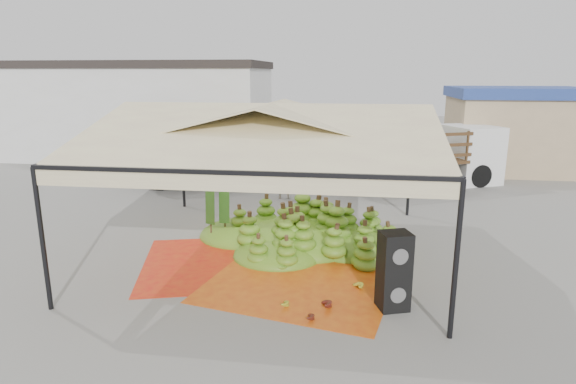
# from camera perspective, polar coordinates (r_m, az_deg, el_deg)

# --- Properties ---
(ground) EXTENTS (90.00, 90.00, 0.00)m
(ground) POSITION_cam_1_polar(r_m,az_deg,el_deg) (13.39, -1.76, -6.91)
(ground) COLOR slate
(ground) RESTS_ON ground
(canopy_tent) EXTENTS (8.10, 8.10, 4.00)m
(canopy_tent) POSITION_cam_1_polar(r_m,az_deg,el_deg) (12.61, -1.87, 7.25)
(canopy_tent) COLOR black
(canopy_tent) RESTS_ON ground
(building_white) EXTENTS (14.30, 6.30, 5.40)m
(building_white) POSITION_cam_1_polar(r_m,az_deg,el_deg) (29.08, -16.92, 9.27)
(building_white) COLOR silver
(building_white) RESTS_ON ground
(building_tan) EXTENTS (6.30, 5.30, 4.10)m
(building_tan) POSITION_cam_1_polar(r_m,az_deg,el_deg) (26.66, 25.30, 6.80)
(building_tan) COLOR tan
(building_tan) RESTS_ON ground
(tarp_left) EXTENTS (4.85, 4.71, 0.01)m
(tarp_left) POSITION_cam_1_polar(r_m,az_deg,el_deg) (12.69, -7.80, -8.22)
(tarp_left) COLOR #C94512
(tarp_left) RESTS_ON ground
(tarp_right) EXTENTS (4.97, 5.13, 0.01)m
(tarp_right) POSITION_cam_1_polar(r_m,az_deg,el_deg) (11.70, 2.01, -10.08)
(tarp_right) COLOR #D16613
(tarp_right) RESTS_ON ground
(banana_heap) EXTENTS (7.43, 6.79, 1.30)m
(banana_heap) POSITION_cam_1_polar(r_m,az_deg,el_deg) (13.72, 1.33, -3.52)
(banana_heap) COLOR #43811A
(banana_heap) RESTS_ON ground
(hand_yellow_a) EXTENTS (0.58, 0.54, 0.21)m
(hand_yellow_a) POSITION_cam_1_polar(r_m,az_deg,el_deg) (11.17, 7.98, -10.84)
(hand_yellow_a) COLOR gold
(hand_yellow_a) RESTS_ON ground
(hand_yellow_b) EXTENTS (0.40, 0.33, 0.17)m
(hand_yellow_b) POSITION_cam_1_polar(r_m,az_deg,el_deg) (10.35, -0.73, -12.92)
(hand_yellow_b) COLOR gold
(hand_yellow_b) RESTS_ON ground
(hand_red_a) EXTENTS (0.57, 0.51, 0.22)m
(hand_red_a) POSITION_cam_1_polar(r_m,az_deg,el_deg) (10.30, 4.12, -12.96)
(hand_red_a) COLOR #5A1A14
(hand_red_a) RESTS_ON ground
(hand_red_b) EXTENTS (0.38, 0.31, 0.17)m
(hand_red_b) POSITION_cam_1_polar(r_m,az_deg,el_deg) (9.85, 2.27, -14.41)
(hand_red_b) COLOR #551E13
(hand_red_b) RESTS_ON ground
(hand_green) EXTENTS (0.61, 0.58, 0.22)m
(hand_green) POSITION_cam_1_polar(r_m,az_deg,el_deg) (12.09, -0.74, -8.70)
(hand_green) COLOR #407819
(hand_green) RESTS_ON ground
(hanging_bunches) EXTENTS (1.74, 0.24, 0.20)m
(hanging_bunches) POSITION_cam_1_polar(r_m,az_deg,el_deg) (11.63, -0.10, 3.31)
(hanging_bunches) COLOR #557B19
(hanging_bunches) RESTS_ON ground
(speaker_stack) EXTENTS (0.73, 0.69, 1.65)m
(speaker_stack) POSITION_cam_1_polar(r_m,az_deg,el_deg) (10.19, 12.45, -9.13)
(speaker_stack) COLOR black
(speaker_stack) RESTS_ON ground
(banana_leaves) EXTENTS (0.96, 1.36, 3.70)m
(banana_leaves) POSITION_cam_1_polar(r_m,az_deg,el_deg) (14.21, -7.78, -5.79)
(banana_leaves) COLOR #2E6D1D
(banana_leaves) RESTS_ON ground
(vendor) EXTENTS (0.72, 0.52, 1.84)m
(vendor) POSITION_cam_1_polar(r_m,az_deg,el_deg) (18.61, -0.53, 1.99)
(vendor) COLOR gray
(vendor) RESTS_ON ground
(truck_left) EXTENTS (7.68, 5.31, 2.51)m
(truck_left) POSITION_cam_1_polar(r_m,az_deg,el_deg) (21.97, -6.73, 5.40)
(truck_left) COLOR #482518
(truck_left) RESTS_ON ground
(truck_right) EXTENTS (7.68, 5.28, 2.51)m
(truck_right) POSITION_cam_1_polar(r_m,az_deg,el_deg) (21.64, 15.72, 4.84)
(truck_right) COLOR #492C18
(truck_right) RESTS_ON ground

